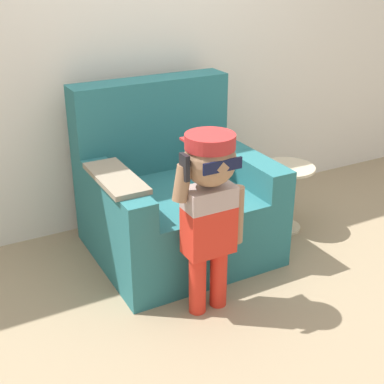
{
  "coord_description": "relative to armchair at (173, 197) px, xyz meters",
  "views": [
    {
      "loc": [
        -1.44,
        -2.61,
        1.83
      ],
      "look_at": [
        -0.13,
        -0.18,
        0.57
      ],
      "focal_mm": 50.0,
      "sensor_mm": 36.0,
      "label": 1
    }
  ],
  "objects": [
    {
      "name": "side_table",
      "position": [
        0.8,
        -0.15,
        -0.07
      ],
      "size": [
        0.37,
        0.37,
        0.48
      ],
      "color": "beige",
      "rests_on": "ground_plane"
    },
    {
      "name": "person_child",
      "position": [
        -0.14,
        -0.7,
        0.32
      ],
      "size": [
        0.42,
        0.31,
        1.02
      ],
      "color": "red",
      "rests_on": "ground_plane"
    },
    {
      "name": "armchair",
      "position": [
        0.0,
        0.0,
        0.0
      ],
      "size": [
        1.08,
        0.99,
        1.07
      ],
      "color": "#286B70",
      "rests_on": "ground_plane"
    },
    {
      "name": "wall_back",
      "position": [
        0.06,
        0.57,
        0.94
      ],
      "size": [
        10.0,
        0.05,
        2.6
      ],
      "color": "silver",
      "rests_on": "ground_plane"
    },
    {
      "name": "ground_plane",
      "position": [
        0.06,
        -0.21,
        -0.36
      ],
      "size": [
        10.0,
        10.0,
        0.0
      ],
      "primitive_type": "plane",
      "color": "#998466"
    }
  ]
}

